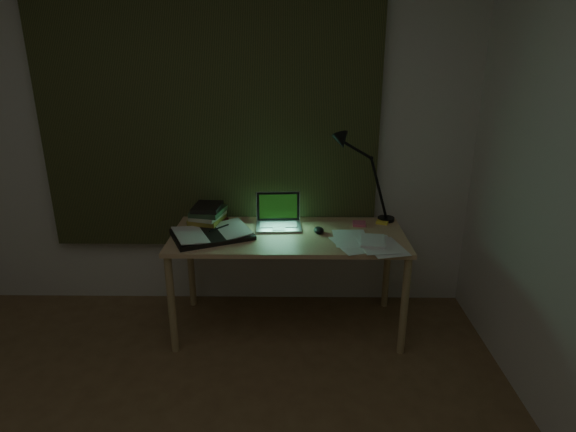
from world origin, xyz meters
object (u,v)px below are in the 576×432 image
book_stack (208,215)px  loose_papers (364,240)px  desk (288,282)px  open_textbook (212,234)px  desk_lamp (389,177)px  laptop (279,213)px

book_stack → loose_papers: (0.98, -0.26, -0.06)m
desk → book_stack: bearing=164.0°
open_textbook → desk: bearing=-18.6°
open_textbook → desk_lamp: (1.12, 0.30, 0.28)m
desk → desk_lamp: bearing=21.3°
book_stack → loose_papers: book_stack is taller
desk_lamp → loose_papers: bearing=-116.7°
book_stack → laptop: bearing=-5.2°
loose_papers → desk_lamp: 0.51m
laptop → desk_lamp: desk_lamp is taller
laptop → open_textbook: bearing=-162.2°
book_stack → desk: bearing=-16.0°
open_textbook → loose_papers: bearing=-28.6°
open_textbook → laptop: bearing=-3.4°
open_textbook → loose_papers: 0.92m
open_textbook → book_stack: bearing=81.4°
laptop → book_stack: 0.46m
desk → loose_papers: bearing=-14.1°
open_textbook → loose_papers: size_ratio=1.33×
desk → desk_lamp: desk_lamp is taller
desk → desk_lamp: 0.94m
laptop → desk: bearing=-63.1°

